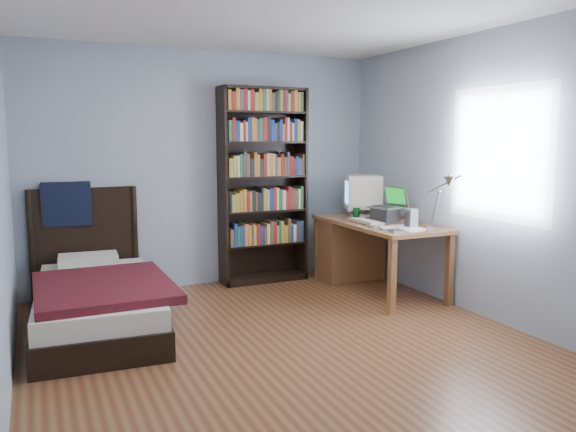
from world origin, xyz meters
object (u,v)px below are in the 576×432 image
(crt_monitor, at_px, (362,193))
(keyboard, at_px, (366,221))
(desk, at_px, (356,245))
(speaker, at_px, (411,218))
(desk_lamp, at_px, (446,187))
(bookshelf, at_px, (263,186))
(laptop, at_px, (386,211))
(soda_can, at_px, (356,213))
(bed, at_px, (96,295))

(crt_monitor, distance_m, keyboard, 0.59)
(desk, height_order, crt_monitor, crt_monitor)
(keyboard, relative_size, speaker, 2.33)
(crt_monitor, height_order, desk_lamp, desk_lamp)
(keyboard, relative_size, bookshelf, 0.20)
(laptop, distance_m, soda_can, 0.32)
(keyboard, bearing_deg, desk_lamp, -82.79)
(laptop, height_order, bed, bed)
(laptop, distance_m, keyboard, 0.28)
(laptop, bearing_deg, soda_can, 129.82)
(bookshelf, bearing_deg, speaker, -53.38)
(speaker, bearing_deg, crt_monitor, 87.10)
(keyboard, relative_size, soda_can, 3.39)
(desk_lamp, bearing_deg, desk, 89.41)
(keyboard, distance_m, speaker, 0.50)
(desk_lamp, relative_size, soda_can, 4.39)
(laptop, bearing_deg, speaker, -92.86)
(desk_lamp, bearing_deg, crt_monitor, 86.54)
(crt_monitor, relative_size, laptop, 1.45)
(desk_lamp, xyz_separation_m, bookshelf, (-0.91, 1.91, -0.10))
(crt_monitor, distance_m, speaker, 0.93)
(speaker, bearing_deg, bed, 166.98)
(desk, bearing_deg, crt_monitor, 20.78)
(crt_monitor, bearing_deg, bed, -172.40)
(bookshelf, xyz_separation_m, bed, (-1.85, -0.80, -0.81))
(desk, height_order, laptop, laptop)
(laptop, relative_size, soda_can, 2.90)
(crt_monitor, height_order, keyboard, crt_monitor)
(crt_monitor, xyz_separation_m, desk_lamp, (-0.09, -1.49, 0.18))
(desk_lamp, relative_size, keyboard, 1.30)
(crt_monitor, bearing_deg, speaker, -90.48)
(soda_can, bearing_deg, keyboard, -101.09)
(desk, distance_m, desk_lamp, 1.64)
(desk_lamp, bearing_deg, laptop, 84.19)
(keyboard, xyz_separation_m, bookshelf, (-0.75, 0.90, 0.32))
(crt_monitor, bearing_deg, desk_lamp, -93.46)
(desk, relative_size, desk_lamp, 2.84)
(desk_lamp, relative_size, bookshelf, 0.26)
(crt_monitor, xyz_separation_m, laptop, (0.02, -0.46, -0.15))
(desk, xyz_separation_m, bookshelf, (-0.92, 0.45, 0.65))
(laptop, bearing_deg, bed, 178.49)
(crt_monitor, xyz_separation_m, bed, (-2.85, -0.38, -0.73))
(desk_lamp, xyz_separation_m, bed, (-2.76, 1.11, -0.91))
(desk, relative_size, keyboard, 3.68)
(keyboard, bearing_deg, bed, 176.32)
(desk, bearing_deg, keyboard, -110.52)
(keyboard, bearing_deg, laptop, 4.05)
(desk, relative_size, laptop, 4.30)
(desk, relative_size, crt_monitor, 2.96)
(bookshelf, bearing_deg, bed, -156.69)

